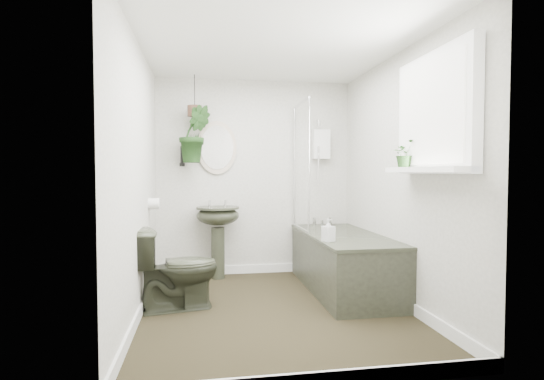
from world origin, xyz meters
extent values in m
cube|color=black|center=(0.00, 0.00, -0.01)|extent=(2.30, 2.80, 0.02)
cube|color=white|center=(0.00, 0.00, 2.31)|extent=(2.30, 2.80, 0.02)
cube|color=silver|center=(0.00, 1.41, 1.15)|extent=(2.30, 0.02, 2.30)
cube|color=silver|center=(0.00, -1.41, 1.15)|extent=(2.30, 0.02, 2.30)
cube|color=silver|center=(-1.16, 0.00, 1.15)|extent=(0.02, 2.80, 2.30)
cube|color=silver|center=(1.16, 0.00, 1.15)|extent=(0.02, 2.80, 2.30)
cube|color=white|center=(0.00, 0.00, 0.05)|extent=(2.30, 2.80, 0.10)
cube|color=white|center=(0.80, 1.34, 1.55)|extent=(0.20, 0.10, 0.35)
ellipsoid|color=beige|center=(-0.45, 1.37, 1.50)|extent=(0.46, 0.03, 0.62)
cylinder|color=black|center=(-0.85, 1.36, 1.40)|extent=(0.04, 0.04, 0.22)
cylinder|color=white|center=(-1.10, 0.70, 0.90)|extent=(0.11, 0.11, 0.11)
cube|color=white|center=(1.09, -0.70, 1.65)|extent=(0.08, 1.00, 0.90)
cube|color=white|center=(1.02, -0.70, 1.23)|extent=(0.18, 1.00, 0.04)
cube|color=white|center=(1.04, -0.70, 1.65)|extent=(0.01, 0.86, 0.76)
imported|color=#2D3123|center=(-0.85, 0.17, 0.36)|extent=(0.77, 0.53, 0.72)
imported|color=black|center=(1.00, -0.40, 1.36)|extent=(0.23, 0.21, 0.22)
imported|color=black|center=(-0.70, 1.21, 1.64)|extent=(0.38, 0.32, 0.64)
imported|color=#322B2C|center=(0.51, 0.08, 0.68)|extent=(0.12, 0.13, 0.21)
cylinder|color=#523627|center=(-0.70, 1.21, 1.90)|extent=(0.16, 0.16, 0.12)
camera|label=1|loc=(-0.63, -3.63, 1.21)|focal=28.00mm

